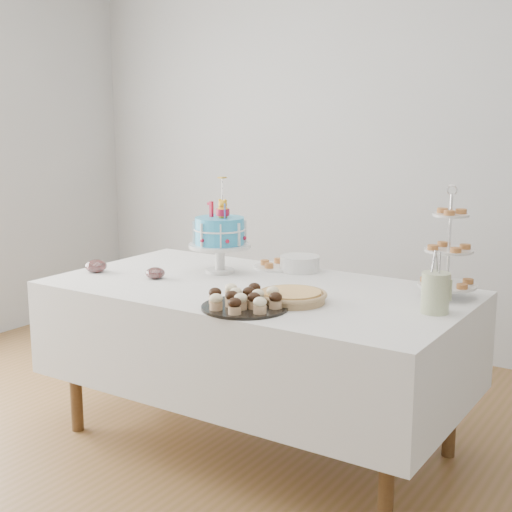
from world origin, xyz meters
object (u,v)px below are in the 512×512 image
Objects in this scene: birthday_cake at (220,247)px; jam_bowl_a at (96,266)px; jam_bowl_b at (155,273)px; cupcake_tray at (245,299)px; pastry_plate at (278,265)px; utensil_pitcher at (436,291)px; table at (256,334)px; pie at (292,296)px; tiered_stand at (449,251)px; plate_stack at (300,264)px.

birthday_cake reaches higher than jam_bowl_a.
cupcake_tray is at bearing -17.86° from jam_bowl_b.
pastry_plate is at bearing 111.67° from cupcake_tray.
birthday_cake reaches higher than utensil_pitcher.
jam_bowl_b is at bearing 170.17° from utensil_pitcher.
table is 17.67× the size of jam_bowl_a.
birthday_cake is 0.35m from jam_bowl_b.
utensil_pitcher reaches higher than cupcake_tray.
pastry_plate is 2.63× the size of jam_bowl_b.
pie is at bearing -1.73° from jam_bowl_b.
tiered_stand is (0.63, 0.63, 0.16)m from cupcake_tray.
jam_bowl_b is 1.34m from utensil_pitcher.
birthday_cake is 0.70m from cupcake_tray.
jam_bowl_a is at bearing -145.61° from plate_stack.
jam_bowl_a is (-1.64, -0.46, -0.17)m from tiered_stand.
jam_bowl_a reaches higher than pie.
pie is 2.75× the size of jam_bowl_a.
cupcake_tray is at bearing -120.00° from pie.
birthday_cake is at bearing -141.92° from plate_stack.
jam_bowl_a is at bearing -140.95° from birthday_cake.
jam_bowl_b is at bearing 162.14° from cupcake_tray.
plate_stack is 1.83× the size of jam_bowl_a.
table is at bearing 14.45° from jam_bowl_b.
birthday_cake is 0.97× the size of tiered_stand.
pie is at bearing 60.00° from cupcake_tray.
tiered_stand reaches higher than jam_bowl_b.
utensil_pitcher reaches higher than pastry_plate.
utensil_pitcher is at bearing -24.57° from plate_stack.
table is 0.48m from pastry_plate.
jam_bowl_b is (-0.49, -0.13, 0.25)m from table.
cupcake_tray reaches higher than pastry_plate.
tiered_stand reaches higher than utensil_pitcher.
jam_bowl_a is at bearing 170.83° from cupcake_tray.
tiered_stand is at bearing -7.11° from pastry_plate.
utensil_pitcher reaches higher than table.
table is 0.41m from pie.
birthday_cake is 0.41m from plate_stack.
plate_stack reaches higher than pastry_plate.
jam_bowl_a is 1.69m from utensil_pitcher.
utensil_pitcher is (0.67, 0.36, 0.05)m from cupcake_tray.
jam_bowl_a is 0.35m from jam_bowl_b.
pastry_plate is 2.27× the size of jam_bowl_a.
pie is 0.70m from tiered_stand.
plate_stack reaches higher than table.
tiered_stand is (1.11, 0.13, 0.07)m from birthday_cake.
jam_bowl_a is at bearing -164.23° from tiered_stand.
pastry_plate is (-0.29, 0.74, -0.02)m from cupcake_tray.
cupcake_tray is 0.80m from pastry_plate.
jam_bowl_b is (0.35, 0.05, -0.00)m from jam_bowl_a.
birthday_cake is 2.39× the size of plate_stack.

